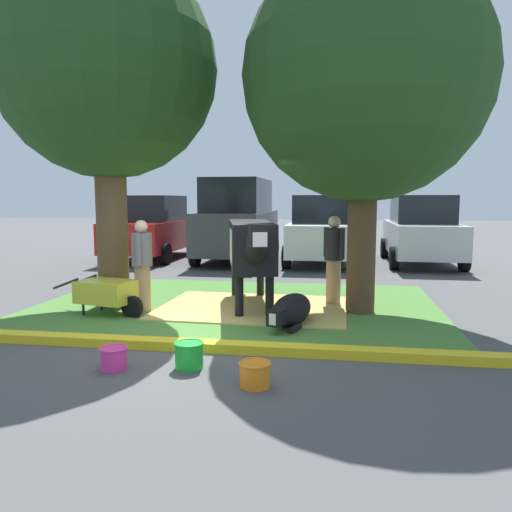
{
  "coord_description": "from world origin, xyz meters",
  "views": [
    {
      "loc": [
        2.01,
        -6.5,
        1.9
      ],
      "look_at": [
        0.64,
        2.11,
        0.9
      ],
      "focal_mm": 34.6,
      "sensor_mm": 36.0,
      "label": 1
    }
  ],
  "objects_px": {
    "wheelbarrow": "(108,292)",
    "suv_dark_grey": "(238,220)",
    "calf_lying": "(291,310)",
    "shade_tree_left": "(107,70)",
    "bucket_pink": "(114,358)",
    "hatchback_white": "(321,230)",
    "sedan_red": "(153,228)",
    "person_handler": "(142,264)",
    "sedan_silver": "(421,231)",
    "bucket_green": "(189,355)",
    "shade_tree_right": "(365,79)",
    "cow_holstein": "(251,246)",
    "person_visitor_near": "(334,258)",
    "bucket_orange": "(255,374)"
  },
  "relations": [
    {
      "from": "suv_dark_grey",
      "to": "sedan_silver",
      "type": "relative_size",
      "value": 1.05
    },
    {
      "from": "suv_dark_grey",
      "to": "bucket_orange",
      "type": "bearing_deg",
      "value": -77.97
    },
    {
      "from": "shade_tree_right",
      "to": "wheelbarrow",
      "type": "bearing_deg",
      "value": -168.21
    },
    {
      "from": "shade_tree_left",
      "to": "person_visitor_near",
      "type": "height_order",
      "value": "shade_tree_left"
    },
    {
      "from": "calf_lying",
      "to": "person_visitor_near",
      "type": "height_order",
      "value": "person_visitor_near"
    },
    {
      "from": "suv_dark_grey",
      "to": "hatchback_white",
      "type": "relative_size",
      "value": 1.05
    },
    {
      "from": "wheelbarrow",
      "to": "suv_dark_grey",
      "type": "xyz_separation_m",
      "value": [
        0.72,
        7.47,
        0.88
      ]
    },
    {
      "from": "cow_holstein",
      "to": "calf_lying",
      "type": "bearing_deg",
      "value": -54.79
    },
    {
      "from": "hatchback_white",
      "to": "shade_tree_left",
      "type": "bearing_deg",
      "value": -117.61
    },
    {
      "from": "bucket_pink",
      "to": "sedan_red",
      "type": "height_order",
      "value": "sedan_red"
    },
    {
      "from": "bucket_green",
      "to": "sedan_silver",
      "type": "xyz_separation_m",
      "value": [
        4.13,
        9.87,
        0.83
      ]
    },
    {
      "from": "cow_holstein",
      "to": "hatchback_white",
      "type": "bearing_deg",
      "value": 80.86
    },
    {
      "from": "cow_holstein",
      "to": "sedan_red",
      "type": "xyz_separation_m",
      "value": [
        -4.32,
        6.68,
        -0.12
      ]
    },
    {
      "from": "calf_lying",
      "to": "sedan_silver",
      "type": "bearing_deg",
      "value": 68.03
    },
    {
      "from": "calf_lying",
      "to": "sedan_silver",
      "type": "relative_size",
      "value": 0.3
    },
    {
      "from": "shade_tree_right",
      "to": "sedan_red",
      "type": "xyz_separation_m",
      "value": [
        -6.19,
        6.74,
        -2.83
      ]
    },
    {
      "from": "person_handler",
      "to": "shade_tree_right",
      "type": "bearing_deg",
      "value": 9.0
    },
    {
      "from": "shade_tree_left",
      "to": "calf_lying",
      "type": "distance_m",
      "value": 5.13
    },
    {
      "from": "wheelbarrow",
      "to": "hatchback_white",
      "type": "distance_m",
      "value": 8.12
    },
    {
      "from": "cow_holstein",
      "to": "person_handler",
      "type": "bearing_deg",
      "value": -159.84
    },
    {
      "from": "hatchback_white",
      "to": "sedan_silver",
      "type": "relative_size",
      "value": 1.0
    },
    {
      "from": "person_handler",
      "to": "bucket_orange",
      "type": "relative_size",
      "value": 4.64
    },
    {
      "from": "bucket_pink",
      "to": "shade_tree_left",
      "type": "bearing_deg",
      "value": 114.86
    },
    {
      "from": "bucket_green",
      "to": "sedan_silver",
      "type": "relative_size",
      "value": 0.08
    },
    {
      "from": "shade_tree_right",
      "to": "hatchback_white",
      "type": "relative_size",
      "value": 1.32
    },
    {
      "from": "sedan_silver",
      "to": "calf_lying",
      "type": "bearing_deg",
      "value": -111.97
    },
    {
      "from": "shade_tree_left",
      "to": "wheelbarrow",
      "type": "relative_size",
      "value": 3.72
    },
    {
      "from": "calf_lying",
      "to": "sedan_silver",
      "type": "height_order",
      "value": "sedan_silver"
    },
    {
      "from": "shade_tree_right",
      "to": "cow_holstein",
      "type": "height_order",
      "value": "shade_tree_right"
    },
    {
      "from": "cow_holstein",
      "to": "bucket_pink",
      "type": "height_order",
      "value": "cow_holstein"
    },
    {
      "from": "bucket_orange",
      "to": "shade_tree_right",
      "type": "bearing_deg",
      "value": 70.9
    },
    {
      "from": "sedan_red",
      "to": "suv_dark_grey",
      "type": "relative_size",
      "value": 0.96
    },
    {
      "from": "calf_lying",
      "to": "shade_tree_left",
      "type": "bearing_deg",
      "value": 164.2
    },
    {
      "from": "wheelbarrow",
      "to": "bucket_pink",
      "type": "height_order",
      "value": "wheelbarrow"
    },
    {
      "from": "shade_tree_right",
      "to": "person_handler",
      "type": "distance_m",
      "value": 4.72
    },
    {
      "from": "calf_lying",
      "to": "sedan_red",
      "type": "distance_m",
      "value": 9.37
    },
    {
      "from": "shade_tree_right",
      "to": "sedan_red",
      "type": "bearing_deg",
      "value": 132.56
    },
    {
      "from": "person_visitor_near",
      "to": "bucket_orange",
      "type": "xyz_separation_m",
      "value": [
        -0.77,
        -4.07,
        -0.73
      ]
    },
    {
      "from": "shade_tree_right",
      "to": "calf_lying",
      "type": "relative_size",
      "value": 4.37
    },
    {
      "from": "sedan_red",
      "to": "hatchback_white",
      "type": "xyz_separation_m",
      "value": [
        5.36,
        -0.2,
        0.0
      ]
    },
    {
      "from": "bucket_orange",
      "to": "bucket_green",
      "type": "bearing_deg",
      "value": 152.6
    },
    {
      "from": "person_handler",
      "to": "bucket_pink",
      "type": "distance_m",
      "value": 2.9
    },
    {
      "from": "shade_tree_left",
      "to": "wheelbarrow",
      "type": "bearing_deg",
      "value": -72.57
    },
    {
      "from": "person_visitor_near",
      "to": "calf_lying",
      "type": "bearing_deg",
      "value": -111.37
    },
    {
      "from": "shade_tree_left",
      "to": "suv_dark_grey",
      "type": "distance_m",
      "value": 7.38
    },
    {
      "from": "cow_holstein",
      "to": "calf_lying",
      "type": "relative_size",
      "value": 2.31
    },
    {
      "from": "shade_tree_right",
      "to": "sedan_red",
      "type": "distance_m",
      "value": 9.58
    },
    {
      "from": "calf_lying",
      "to": "suv_dark_grey",
      "type": "height_order",
      "value": "suv_dark_grey"
    },
    {
      "from": "shade_tree_right",
      "to": "sedan_silver",
      "type": "bearing_deg",
      "value": 72.89
    },
    {
      "from": "person_visitor_near",
      "to": "wheelbarrow",
      "type": "relative_size",
      "value": 1.0
    }
  ]
}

